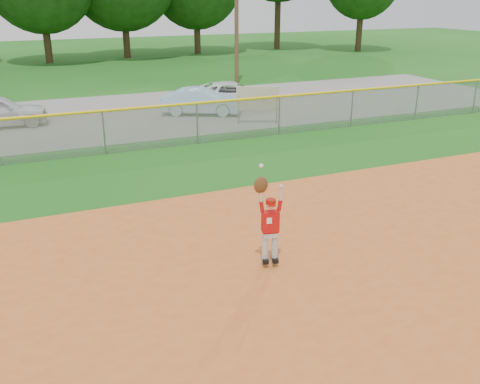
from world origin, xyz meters
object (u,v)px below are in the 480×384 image
(sponsor_sign, at_px, (258,100))
(ballplayer, at_px, (269,220))
(car_white_b, at_px, (233,95))
(car_blue, at_px, (201,101))

(sponsor_sign, bearing_deg, ballplayer, -114.20)
(sponsor_sign, xyz_separation_m, ballplayer, (-5.09, -11.31, -0.02))
(car_white_b, height_order, sponsor_sign, sponsor_sign)
(car_blue, height_order, ballplayer, ballplayer)
(car_blue, bearing_deg, car_white_b, -38.12)
(ballplayer, bearing_deg, car_white_b, 69.82)
(sponsor_sign, relative_size, ballplayer, 0.79)
(ballplayer, bearing_deg, sponsor_sign, 65.80)
(car_blue, distance_m, ballplayer, 14.47)
(car_blue, bearing_deg, sponsor_sign, -123.75)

